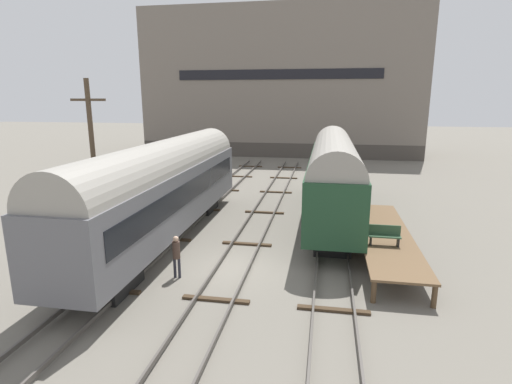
# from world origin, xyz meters

# --- Properties ---
(ground_plane) EXTENTS (200.00, 200.00, 0.00)m
(ground_plane) POSITION_xyz_m (0.00, 0.00, 0.00)
(ground_plane) COLOR #6B665B
(track_left) EXTENTS (2.60, 60.00, 0.26)m
(track_left) POSITION_xyz_m (-4.37, 0.00, 0.14)
(track_left) COLOR #4C4742
(track_left) RESTS_ON ground
(track_middle) EXTENTS (2.60, 60.00, 0.26)m
(track_middle) POSITION_xyz_m (0.00, 0.00, 0.14)
(track_middle) COLOR #4C4742
(track_middle) RESTS_ON ground
(track_right) EXTENTS (2.60, 60.00, 0.26)m
(track_right) POSITION_xyz_m (4.37, 0.00, 0.14)
(track_right) COLOR #4C4742
(track_right) RESTS_ON ground
(train_car_green) EXTENTS (2.88, 16.48, 5.33)m
(train_car_green) POSITION_xyz_m (4.37, 8.52, 3.05)
(train_car_green) COLOR black
(train_car_green) RESTS_ON ground
(train_car_grey) EXTENTS (2.96, 18.17, 5.35)m
(train_car_grey) POSITION_xyz_m (-4.37, 2.96, 3.06)
(train_car_grey) COLOR black
(train_car_grey) RESTS_ON ground
(station_platform) EXTENTS (2.44, 10.94, 0.98)m
(station_platform) POSITION_xyz_m (6.90, 3.22, 0.89)
(station_platform) COLOR brown
(station_platform) RESTS_ON ground
(bench) EXTENTS (1.40, 0.40, 0.91)m
(bench) POSITION_xyz_m (6.63, 1.56, 1.47)
(bench) COLOR #2D4C33
(bench) RESTS_ON station_platform
(person_worker) EXTENTS (0.32, 0.32, 1.87)m
(person_worker) POSITION_xyz_m (-2.16, -1.34, 1.13)
(person_worker) COLOR #282833
(person_worker) RESTS_ON ground
(utility_pole) EXTENTS (1.80, 0.24, 8.39)m
(utility_pole) POSITION_xyz_m (-7.50, 1.71, 4.36)
(utility_pole) COLOR #473828
(utility_pole) RESTS_ON ground
(warehouse_building) EXTENTS (36.14, 11.60, 18.77)m
(warehouse_building) POSITION_xyz_m (-2.39, 40.26, 9.39)
(warehouse_building) COLOR #46403A
(warehouse_building) RESTS_ON ground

